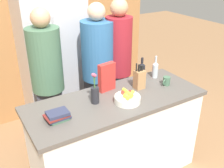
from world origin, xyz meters
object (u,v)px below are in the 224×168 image
Objects in this scene: cereal_box at (107,77)px; knife_block at (139,79)px; bottle_vinegar at (142,70)px; person_in_blue at (98,68)px; person_at_sink at (47,78)px; bottle_oil at (155,69)px; flower_vase at (95,93)px; fruit_bowl at (127,98)px; coffee_mug at (166,81)px; refrigerator at (53,59)px; book_stack at (58,116)px; person_in_red_tee at (119,62)px.

knife_block is at bearing -24.11° from cereal_box.
bottle_vinegar is 0.14× the size of person_in_blue.
person_at_sink is at bearing 164.53° from person_in_blue.
bottle_oil is 1.20m from person_at_sink.
flower_vase is at bearing -161.78° from bottle_vinegar.
knife_block is at bearing 32.78° from fruit_bowl.
coffee_mug is 0.23m from bottle_oil.
knife_block is 0.34m from cereal_box.
refrigerator is at bearing 119.14° from coffee_mug.
bottle_oil is (0.78, -1.14, 0.09)m from refrigerator.
flower_vase is 1.30× the size of bottle_vinegar.
bottle_vinegar is (1.11, 0.32, 0.05)m from book_stack.
knife_block is at bearing -157.62° from bottle_oil.
refrigerator reaches higher than fruit_bowl.
book_stack is at bearing 175.72° from fruit_bowl.
coffee_mug is (0.55, 0.08, 0.00)m from fruit_bowl.
person_in_blue is at bearing 144.66° from person_in_red_tee.
fruit_bowl reaches higher than coffee_mug.
fruit_bowl is 0.31m from flower_vase.
cereal_box is at bearing -171.95° from bottle_vinegar.
fruit_bowl is 0.98m from person_at_sink.
person_in_blue is at bearing 80.79° from fruit_bowl.
person_in_red_tee is at bearing 102.20° from coffee_mug.
coffee_mug is 0.44× the size of bottle_oil.
book_stack is at bearing -108.37° from refrigerator.
person_in_blue is at bearing 13.30° from person_at_sink.
bottle_vinegar is at bearing -58.52° from refrigerator.
knife_block is at bearing -26.80° from person_at_sink.
flower_vase is at bearing -169.36° from bottle_oil.
coffee_mug reaches higher than book_stack.
coffee_mug is 0.06× the size of person_in_red_tee.
bottle_vinegar is 1.05m from person_at_sink.
fruit_bowl is 0.59m from bottle_vinegar.
fruit_bowl is 1.19× the size of book_stack.
flower_vase reaches higher than cereal_box.
refrigerator is 1.10× the size of person_at_sink.
flower_vase is 1.05× the size of cereal_box.
bottle_vinegar is at bearing 8.05° from cereal_box.
bottle_oil is 0.52m from person_in_red_tee.
flower_vase is 0.82m from coffee_mug.
bottle_oil is at bearing -11.82° from person_at_sink.
cereal_box is 0.62m from bottle_oil.
person_in_red_tee reaches higher than person_in_blue.
person_at_sink is at bearing 119.56° from fruit_bowl.
flower_vase is at bearing 175.87° from coffee_mug.
person_in_red_tee is (0.88, -0.07, 0.03)m from person_at_sink.
refrigerator is 6.25× the size of flower_vase.
flower_vase is at bearing -57.35° from person_at_sink.
refrigerator is at bearing 98.08° from cereal_box.
knife_block is 0.96× the size of cereal_box.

